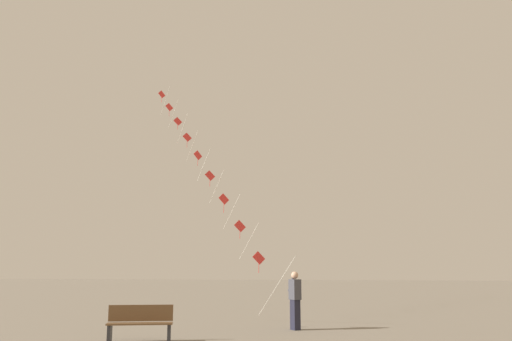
# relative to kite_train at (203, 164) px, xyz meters

# --- Properties ---
(ground_plane) EXTENTS (160.00, 160.00, 0.00)m
(ground_plane) POSITION_rel_kite_train_xyz_m (7.19, -2.40, -6.68)
(ground_plane) COLOR #756B5B
(kite_train) EXTENTS (10.02, 12.40, 12.60)m
(kite_train) POSITION_rel_kite_train_xyz_m (0.00, 0.00, 0.00)
(kite_train) COLOR brown
(kite_train) RESTS_ON ground_plane
(kite_flyer) EXTENTS (0.49, 0.59, 1.71)m
(kite_flyer) POSITION_rel_kite_train_xyz_m (5.34, -7.33, -5.78)
(kite_flyer) COLOR #1E1E2D
(kite_flyer) RESTS_ON ground_plane
(park_bench) EXTENTS (1.66, 0.94, 0.89)m
(park_bench) POSITION_rel_kite_train_xyz_m (1.96, -10.90, -6.23)
(park_bench) COLOR brown
(park_bench) RESTS_ON ground_plane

